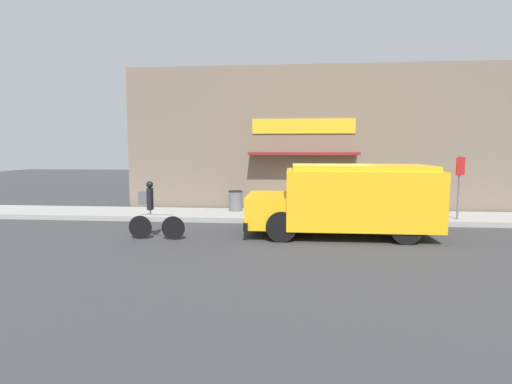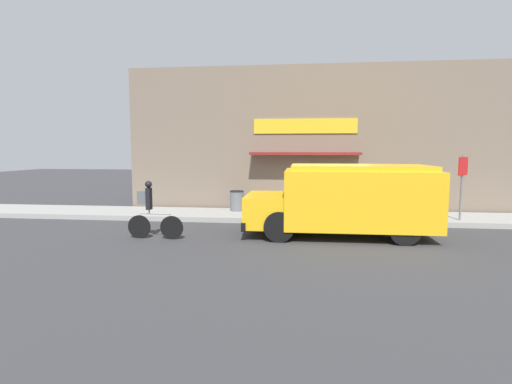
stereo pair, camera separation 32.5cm
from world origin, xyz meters
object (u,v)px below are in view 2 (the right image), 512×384
(school_bus, at_px, (347,199))
(trash_bin, at_px, (237,201))
(cyclist, at_px, (151,211))
(stop_sign_post, at_px, (462,177))

(school_bus, bearing_deg, trash_bin, 138.87)
(school_bus, xyz_separation_m, cyclist, (-5.49, -1.02, -0.31))
(school_bus, relative_size, cyclist, 3.28)
(cyclist, height_order, trash_bin, cyclist)
(stop_sign_post, bearing_deg, trash_bin, 171.43)
(school_bus, xyz_separation_m, trash_bin, (-3.77, 3.24, -0.53))
(cyclist, xyz_separation_m, stop_sign_post, (9.40, 3.11, 0.83))
(school_bus, distance_m, stop_sign_post, 4.46)
(trash_bin, bearing_deg, cyclist, -111.97)
(stop_sign_post, xyz_separation_m, trash_bin, (-7.68, 1.16, -1.05))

